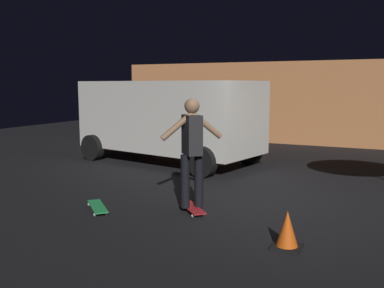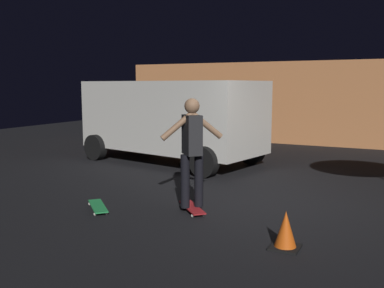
{
  "view_description": "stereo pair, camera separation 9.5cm",
  "coord_description": "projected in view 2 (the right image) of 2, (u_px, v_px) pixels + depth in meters",
  "views": [
    {
      "loc": [
        1.91,
        -6.79,
        1.94
      ],
      "look_at": [
        -0.87,
        -0.97,
        1.05
      ],
      "focal_mm": 40.29,
      "sensor_mm": 36.0,
      "label": 1
    },
    {
      "loc": [
        1.99,
        -6.75,
        1.94
      ],
      "look_at": [
        -0.87,
        -0.97,
        1.05
      ],
      "focal_mm": 40.29,
      "sensor_mm": 36.0,
      "label": 2
    }
  ],
  "objects": [
    {
      "name": "ground_plane",
      "position": [
        265.0,
        203.0,
        7.13
      ],
      "size": [
        28.0,
        28.0,
        0.0
      ],
      "primitive_type": "plane",
      "color": "black"
    },
    {
      "name": "low_building",
      "position": [
        305.0,
        101.0,
        15.6
      ],
      "size": [
        12.13,
        3.69,
        2.7
      ],
      "color": "#C67A47",
      "rests_on": "ground_plane"
    },
    {
      "name": "skater",
      "position": [
        192.0,
        145.0,
        6.51
      ],
      "size": [
        0.77,
        0.74,
        1.67
      ],
      "color": "black",
      "rests_on": "skateboard_ridden"
    },
    {
      "name": "parked_van",
      "position": [
        171.0,
        116.0,
        10.78
      ],
      "size": [
        4.89,
        2.99,
        2.03
      ],
      "color": "silver",
      "rests_on": "ground_plane"
    },
    {
      "name": "traffic_cone",
      "position": [
        286.0,
        231.0,
        5.11
      ],
      "size": [
        0.34,
        0.34,
        0.46
      ],
      "color": "black",
      "rests_on": "ground_plane"
    },
    {
      "name": "skateboard_ridden",
      "position": [
        192.0,
        208.0,
        6.65
      ],
      "size": [
        0.68,
        0.7,
        0.07
      ],
      "color": "#AD1E23",
      "rests_on": "ground_plane"
    },
    {
      "name": "skateboard_spare",
      "position": [
        98.0,
        206.0,
        6.72
      ],
      "size": [
        0.71,
        0.68,
        0.07
      ],
      "color": "green",
      "rests_on": "ground_plane"
    }
  ]
}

